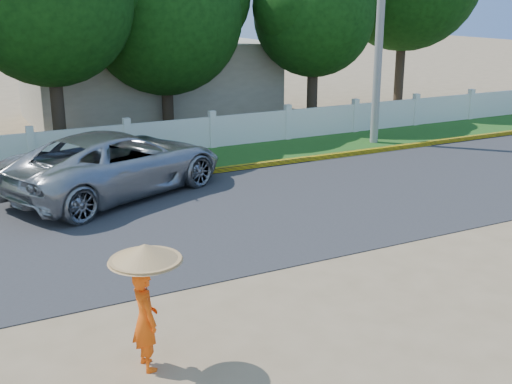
# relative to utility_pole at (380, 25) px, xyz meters

# --- Properties ---
(ground) EXTENTS (120.00, 120.00, 0.00)m
(ground) POSITION_rel_utility_pole_xyz_m (-8.50, -9.31, -4.13)
(ground) COLOR #9E8460
(ground) RESTS_ON ground
(road) EXTENTS (60.00, 7.00, 0.02)m
(road) POSITION_rel_utility_pole_xyz_m (-8.50, -4.81, -4.12)
(road) COLOR #38383A
(road) RESTS_ON ground
(grass_verge) EXTENTS (60.00, 3.50, 0.03)m
(grass_verge) POSITION_rel_utility_pole_xyz_m (-8.50, 0.44, -4.11)
(grass_verge) COLOR #2D601E
(grass_verge) RESTS_ON ground
(curb) EXTENTS (40.00, 0.18, 0.16)m
(curb) POSITION_rel_utility_pole_xyz_m (-8.50, -1.26, -4.05)
(curb) COLOR yellow
(curb) RESTS_ON ground
(fence) EXTENTS (40.00, 0.10, 1.10)m
(fence) POSITION_rel_utility_pole_xyz_m (-8.50, 1.89, -3.58)
(fence) COLOR silver
(fence) RESTS_ON ground
(building_near) EXTENTS (10.00, 6.00, 3.20)m
(building_near) POSITION_rel_utility_pole_xyz_m (-5.50, 8.69, -2.53)
(building_near) COLOR #B7AD99
(building_near) RESTS_ON ground
(utility_pole) EXTENTS (0.28, 0.28, 8.25)m
(utility_pole) POSITION_rel_utility_pole_xyz_m (0.00, 0.00, 0.00)
(utility_pole) COLOR gray
(utility_pole) RESTS_ON ground
(vehicle) EXTENTS (6.70, 5.02, 1.69)m
(vehicle) POSITION_rel_utility_pole_xyz_m (-9.90, -1.95, -3.28)
(vehicle) COLOR #9C9FA3
(vehicle) RESTS_ON ground
(monk_with_parasol) EXTENTS (1.02, 1.02, 1.86)m
(monk_with_parasol) POSITION_rel_utility_pole_xyz_m (-11.79, -10.41, -2.91)
(monk_with_parasol) COLOR #FF550D
(monk_with_parasol) RESTS_ON ground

